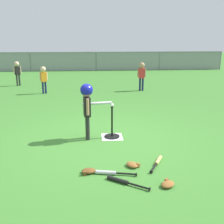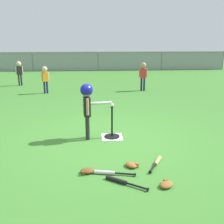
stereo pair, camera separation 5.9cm
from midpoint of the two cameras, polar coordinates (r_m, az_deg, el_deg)
The scene contains 15 objects.
ground_plane at distance 5.60m, azimuth -0.35°, elevation -5.68°, with size 60.00×60.00×0.00m, color #3D7A2D.
home_plate at distance 5.69m, azimuth 0.30°, elevation -5.30°, with size 0.44×0.44×0.01m, color white.
batting_tee at distance 5.65m, azimuth 0.30°, elevation -4.35°, with size 0.32×0.32×0.66m.
baseball_on_tee at distance 5.48m, azimuth 0.31°, elevation 1.51°, with size 0.07×0.07×0.07m, color white.
batter_child at distance 5.38m, azimuth -5.00°, elevation 2.55°, with size 0.64×0.33×1.16m.
fielder_near_left at distance 10.23m, azimuth -13.93°, elevation 7.44°, with size 0.28×0.20×1.00m.
fielder_near_right at distance 12.23m, azimuth -19.04°, elevation 8.45°, with size 0.28×0.21×1.04m.
fielder_deep_center at distance 10.51m, azimuth 6.81°, elevation 8.33°, with size 0.31×0.22×1.10m.
spare_bat_silver at distance 4.22m, azimuth -0.23°, elevation -12.82°, with size 0.64×0.18×0.06m.
spare_bat_wood at distance 4.61m, azimuth 9.88°, elevation -10.48°, with size 0.33×0.55×0.06m.
spare_bat_black at distance 4.00m, azimuth 2.26°, elevation -14.53°, with size 0.59×0.42×0.06m.
glove_by_plate at distance 4.00m, azimuth 11.94°, elevation -14.87°, with size 0.27×0.26×0.07m.
glove_near_bats at distance 4.45m, azimuth 4.56°, elevation -11.17°, with size 0.25×0.27×0.07m.
glove_tossed_aside at distance 4.28m, azimuth -4.86°, elevation -12.39°, with size 0.23×0.18×0.07m.
outfield_fence at distance 16.89m, azimuth -2.88°, elevation 10.90°, with size 16.06×0.06×1.15m.
Camera 2 is at (-0.29, -5.21, 2.05)m, focal length 42.88 mm.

